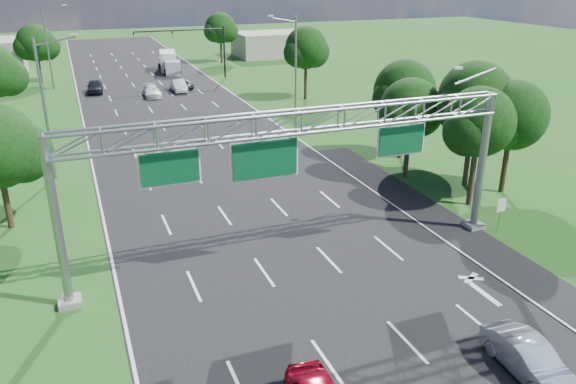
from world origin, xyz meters
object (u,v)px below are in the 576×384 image
sign_gantry (300,134)px  regulatory_sign (501,208)px  box_truck (169,62)px  silver_sedan (528,358)px  traffic_signal (199,41)px

sign_gantry → regulatory_sign: (12.07, -1.02, -5.38)m
sign_gantry → box_truck: bearing=86.1°
sign_gantry → regulatory_sign: sign_gantry is taller
regulatory_sign → silver_sedan: size_ratio=0.50×
regulatory_sign → silver_sedan: bearing=-125.9°
silver_sedan → box_truck: (-0.49, 71.50, 0.70)m
sign_gantry → box_truck: size_ratio=3.00×
regulatory_sign → box_truck: box_truck is taller
traffic_signal → box_truck: bearing=112.5°
regulatory_sign → box_truck: bearing=97.4°
regulatory_sign → traffic_signal: traffic_signal is taller
silver_sedan → box_truck: box_truck is taller
traffic_signal → regulatory_sign: bearing=-84.8°
regulatory_sign → silver_sedan: 12.68m
sign_gantry → box_truck: (4.15, 60.24, -5.51)m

